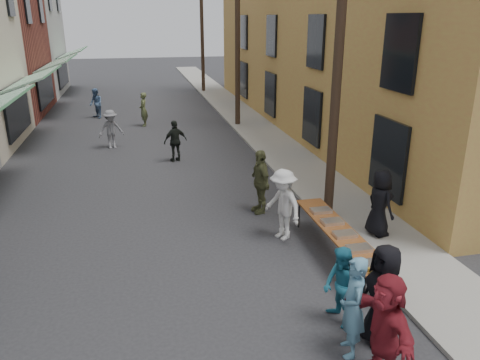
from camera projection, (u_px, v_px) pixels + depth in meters
name	position (u px, v px, depth m)	size (l,w,h in m)	color
ground	(193.00, 289.00, 9.82)	(120.00, 120.00, 0.00)	#28282B
sidewalk	(251.00, 124.00, 24.66)	(2.20, 60.00, 0.10)	gray
building_ochre	(374.00, 25.00, 23.37)	(10.00, 28.00, 10.00)	#B37940
utility_pole_near	(338.00, 54.00, 12.00)	(0.26, 0.26, 9.00)	#2D2116
utility_pole_mid	(238.00, 36.00, 23.04)	(0.26, 0.26, 9.00)	#2D2116
utility_pole_far	(202.00, 30.00, 34.09)	(0.26, 0.26, 9.00)	#2D2116
serving_table	(339.00, 232.00, 10.80)	(0.70, 4.00, 0.75)	brown
catering_tray_sausage	(374.00, 263.00, 9.25)	(0.50, 0.33, 0.08)	maroon
catering_tray_foil_b	(359.00, 248.00, 9.85)	(0.50, 0.33, 0.08)	#B2B2B7
catering_tray_buns	(345.00, 234.00, 10.50)	(0.50, 0.33, 0.08)	tan
catering_tray_foil_d	(332.00, 222.00, 11.14)	(0.50, 0.33, 0.08)	#B2B2B7
catering_tray_buns_end	(321.00, 210.00, 11.79)	(0.50, 0.33, 0.08)	tan
condiment_jar_a	(371.00, 272.00, 8.93)	(0.07, 0.07, 0.08)	#A57F26
condiment_jar_b	(369.00, 270.00, 9.02)	(0.07, 0.07, 0.08)	#A57F26
condiment_jar_c	(366.00, 267.00, 9.12)	(0.07, 0.07, 0.08)	#A57F26
cup_stack	(390.00, 268.00, 9.06)	(0.08, 0.08, 0.12)	tan
guest_front_a	(383.00, 295.00, 7.96)	(0.90, 0.59, 1.85)	black
guest_front_b	(353.00, 307.00, 7.69)	(0.65, 0.43, 1.79)	teal
guest_front_c	(341.00, 287.00, 8.50)	(0.74, 0.58, 1.53)	teal
guest_front_d	(283.00, 205.00, 11.79)	(1.20, 0.69, 1.86)	silver
guest_front_e	(260.00, 181.00, 13.41)	(1.10, 0.46, 1.87)	brown
guest_queue_back	(385.00, 327.00, 7.18)	(1.67, 0.53, 1.81)	maroon
server	(380.00, 203.00, 11.79)	(0.85, 0.55, 1.73)	black
passerby_left	(111.00, 129.00, 20.08)	(1.08, 0.62, 1.67)	slate
passerby_mid	(175.00, 141.00, 18.25)	(0.96, 0.40, 1.63)	black
passerby_right	(143.00, 109.00, 24.20)	(0.63, 0.41, 1.73)	#515C35
passerby_far	(96.00, 103.00, 26.10)	(0.81, 0.63, 1.66)	#4D6C96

